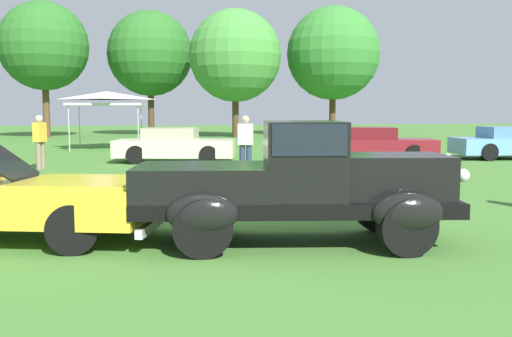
{
  "coord_description": "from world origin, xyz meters",
  "views": [
    {
      "loc": [
        -1.1,
        -7.93,
        1.86
      ],
      "look_at": [
        0.34,
        1.27,
        0.87
      ],
      "focal_mm": 39.16,
      "sensor_mm": 36.0,
      "label": 1
    }
  ],
  "objects_px": {
    "neighbor_convertible": "(9,199)",
    "spectator_far_side": "(246,143)",
    "spectator_between_cars": "(40,140)",
    "canopy_tent_left_field": "(107,97)",
    "show_car_burgundy": "(370,144)",
    "feature_pickup_truck": "(297,182)",
    "show_car_cream": "(174,145)"
  },
  "relations": [
    {
      "from": "spectator_far_side",
      "to": "show_car_burgundy",
      "type": "bearing_deg",
      "value": 35.47
    },
    {
      "from": "feature_pickup_truck",
      "to": "neighbor_convertible",
      "type": "distance_m",
      "value": 4.14
    },
    {
      "from": "show_car_cream",
      "to": "neighbor_convertible",
      "type": "bearing_deg",
      "value": -102.09
    },
    {
      "from": "neighbor_convertible",
      "to": "spectator_far_side",
      "type": "xyz_separation_m",
      "value": [
        4.45,
        7.4,
        0.33
      ]
    },
    {
      "from": "feature_pickup_truck",
      "to": "spectator_between_cars",
      "type": "xyz_separation_m",
      "value": [
        -5.71,
        10.71,
        0.05
      ]
    },
    {
      "from": "feature_pickup_truck",
      "to": "show_car_cream",
      "type": "relative_size",
      "value": 1.04
    },
    {
      "from": "spectator_far_side",
      "to": "feature_pickup_truck",
      "type": "bearing_deg",
      "value": -92.91
    },
    {
      "from": "feature_pickup_truck",
      "to": "spectator_between_cars",
      "type": "distance_m",
      "value": 12.13
    },
    {
      "from": "spectator_between_cars",
      "to": "show_car_burgundy",
      "type": "bearing_deg",
      "value": 6.17
    },
    {
      "from": "neighbor_convertible",
      "to": "spectator_far_side",
      "type": "bearing_deg",
      "value": 58.97
    },
    {
      "from": "spectator_between_cars",
      "to": "canopy_tent_left_field",
      "type": "bearing_deg",
      "value": 82.78
    },
    {
      "from": "show_car_burgundy",
      "to": "spectator_far_side",
      "type": "distance_m",
      "value": 6.26
    },
    {
      "from": "spectator_far_side",
      "to": "canopy_tent_left_field",
      "type": "bearing_deg",
      "value": 113.89
    },
    {
      "from": "neighbor_convertible",
      "to": "show_car_burgundy",
      "type": "relative_size",
      "value": 1.0
    },
    {
      "from": "feature_pickup_truck",
      "to": "spectator_far_side",
      "type": "relative_size",
      "value": 2.69
    },
    {
      "from": "canopy_tent_left_field",
      "to": "show_car_cream",
      "type": "bearing_deg",
      "value": -67.01
    },
    {
      "from": "spectator_between_cars",
      "to": "neighbor_convertible",
      "type": "bearing_deg",
      "value": -80.29
    },
    {
      "from": "neighbor_convertible",
      "to": "spectator_between_cars",
      "type": "height_order",
      "value": "spectator_between_cars"
    },
    {
      "from": "show_car_cream",
      "to": "show_car_burgundy",
      "type": "bearing_deg",
      "value": -4.31
    },
    {
      "from": "show_car_cream",
      "to": "canopy_tent_left_field",
      "type": "relative_size",
      "value": 1.32
    },
    {
      "from": "spectator_far_side",
      "to": "canopy_tent_left_field",
      "type": "xyz_separation_m",
      "value": [
        -5.0,
        11.29,
        1.51
      ]
    },
    {
      "from": "show_car_burgundy",
      "to": "spectator_far_side",
      "type": "relative_size",
      "value": 2.84
    },
    {
      "from": "spectator_between_cars",
      "to": "show_car_cream",
      "type": "bearing_deg",
      "value": 22.79
    },
    {
      "from": "feature_pickup_truck",
      "to": "show_car_burgundy",
      "type": "distance_m",
      "value": 13.13
    },
    {
      "from": "neighbor_convertible",
      "to": "spectator_between_cars",
      "type": "distance_m",
      "value": 9.96
    },
    {
      "from": "neighbor_convertible",
      "to": "canopy_tent_left_field",
      "type": "relative_size",
      "value": 1.44
    },
    {
      "from": "neighbor_convertible",
      "to": "spectator_between_cars",
      "type": "relative_size",
      "value": 2.82
    },
    {
      "from": "show_car_burgundy",
      "to": "canopy_tent_left_field",
      "type": "relative_size",
      "value": 1.44
    },
    {
      "from": "feature_pickup_truck",
      "to": "canopy_tent_left_field",
      "type": "height_order",
      "value": "canopy_tent_left_field"
    },
    {
      "from": "feature_pickup_truck",
      "to": "neighbor_convertible",
      "type": "bearing_deg",
      "value": 167.45
    },
    {
      "from": "canopy_tent_left_field",
      "to": "spectator_between_cars",
      "type": "bearing_deg",
      "value": -97.22
    },
    {
      "from": "spectator_between_cars",
      "to": "spectator_far_side",
      "type": "bearing_deg",
      "value": -21.49
    }
  ]
}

